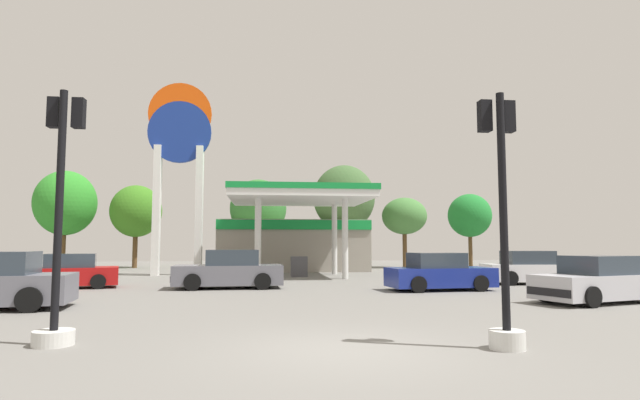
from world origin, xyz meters
name	(u,v)px	position (x,y,z in m)	size (l,w,h in m)	color
ground_plane	(344,350)	(0.00, 0.00, 0.00)	(90.00, 90.00, 0.00)	slate
gas_station	(293,240)	(0.57, 25.56, 2.06)	(9.76, 14.24, 4.78)	gray
station_pole_sign	(179,154)	(-6.30, 21.32, 7.00)	(3.63, 0.56, 11.19)	white
car_0	(439,273)	(5.44, 10.65, 0.66)	(4.21, 2.17, 1.45)	black
car_2	(67,273)	(-9.28, 13.10, 0.63)	(4.20, 2.59, 1.40)	black
car_3	(229,271)	(-2.77, 12.44, 0.71)	(4.45, 2.18, 1.56)	black
car_4	(530,269)	(10.55, 13.18, 0.67)	(4.28, 2.16, 1.49)	black
car_5	(597,281)	(8.83, 6.05, 0.65)	(4.33, 2.78, 1.44)	black
traffic_signal_0	(503,242)	(2.81, -0.21, 1.84)	(0.65, 0.66, 4.50)	silver
traffic_signal_1	(58,245)	(-5.10, 0.99, 1.79)	(0.71, 0.71, 4.65)	silver
tree_0	(65,203)	(-15.94, 30.67, 4.78)	(4.39, 4.39, 7.17)	brown
tree_1	(136,211)	(-10.87, 30.66, 4.20)	(3.75, 3.75, 6.15)	brown
tree_2	(258,208)	(-1.78, 28.42, 4.33)	(4.07, 4.07, 6.43)	brown
tree_3	(344,198)	(4.48, 28.28, 5.14)	(4.52, 4.52, 7.56)	brown
tree_4	(404,216)	(9.15, 28.81, 3.85)	(3.37, 3.37, 5.25)	brown
tree_5	(470,216)	(15.10, 30.80, 4.04)	(3.45, 3.45, 5.79)	brown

